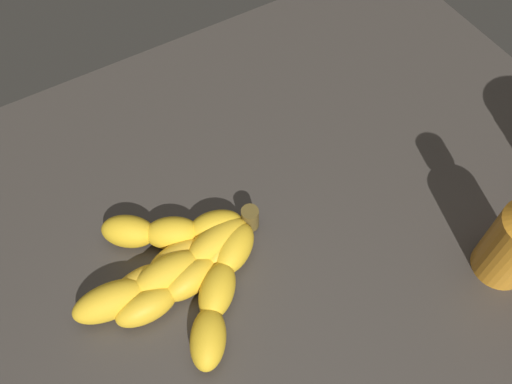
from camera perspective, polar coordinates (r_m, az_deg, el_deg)
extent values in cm
cube|color=#38332D|center=(65.75, 3.46, -2.41)|extent=(80.88, 64.89, 4.31)
ellipsoid|color=yellow|center=(60.44, -4.21, -3.63)|extent=(6.82, 5.10, 3.62)
ellipsoid|color=yellow|center=(60.60, -8.76, -4.25)|extent=(7.06, 5.98, 3.62)
ellipsoid|color=yellow|center=(61.60, -13.20, -4.03)|extent=(7.01, 6.62, 3.62)
ellipsoid|color=gold|center=(60.28, -4.03, -4.56)|extent=(6.57, 3.15, 2.92)
ellipsoid|color=gold|center=(59.50, -8.37, -6.85)|extent=(6.70, 3.47, 2.92)
ellipsoid|color=gold|center=(58.89, -12.55, -9.60)|extent=(6.93, 4.19, 2.92)
ellipsoid|color=gold|center=(59.41, -4.06, -5.26)|extent=(8.43, 5.05, 3.77)
ellipsoid|color=gold|center=(58.36, -9.24, -8.46)|extent=(8.02, 4.03, 3.77)
ellipsoid|color=gold|center=(58.35, -14.98, -10.98)|extent=(8.25, 4.58, 3.77)
ellipsoid|color=gold|center=(59.43, -3.08, -5.62)|extent=(7.41, 5.52, 3.29)
ellipsoid|color=gold|center=(58.08, -6.82, -8.98)|extent=(7.15, 4.44, 3.29)
ellipsoid|color=gold|center=(57.58, -11.39, -11.66)|extent=(6.71, 3.38, 3.29)
ellipsoid|color=gold|center=(59.08, -2.27, -5.90)|extent=(7.31, 6.60, 3.58)
ellipsoid|color=gold|center=(57.14, -4.08, -10.21)|extent=(7.04, 7.10, 3.58)
ellipsoid|color=gold|center=(55.44, -5.04, -15.04)|extent=(6.49, 7.33, 3.58)
cylinder|color=brown|center=(60.80, -0.60, -2.80)|extent=(2.00, 2.00, 3.00)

